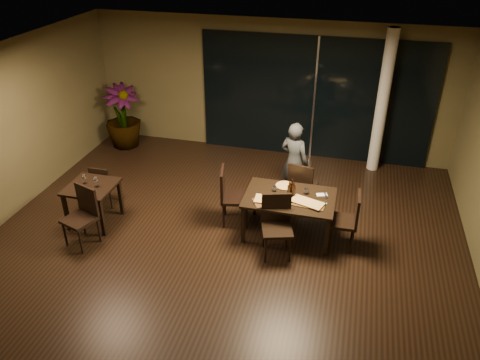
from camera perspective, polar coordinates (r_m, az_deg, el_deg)
name	(u,v)px	position (r m, az deg, el deg)	size (l,w,h in m)	color
ground	(219,252)	(7.79, -2.53, -8.78)	(8.00, 8.00, 0.00)	black
wall_back	(270,87)	(10.58, 3.71, 11.20)	(8.00, 0.10, 3.00)	brown
ceiling	(214,72)	(6.37, -3.14, 13.01)	(8.00, 8.00, 0.04)	silver
window_panel	(314,99)	(10.42, 9.06, 9.72)	(5.00, 0.06, 2.70)	black
column	(382,103)	(10.05, 16.95, 8.97)	(0.24, 0.24, 3.00)	silver
main_table	(289,200)	(7.87, 6.05, -2.50)	(1.50, 1.00, 0.75)	black
side_table	(92,192)	(8.56, -17.61, -1.39)	(0.80, 0.80, 0.75)	black
chair_main_far	(302,185)	(8.57, 7.52, -0.55)	(0.54, 0.54, 1.01)	black
chair_main_near	(277,222)	(7.50, 4.49, -5.12)	(0.59, 0.59, 1.02)	black
chair_main_left	(230,193)	(8.18, -1.23, -1.63)	(0.59, 0.59, 1.06)	black
chair_main_right	(348,218)	(7.80, 13.08, -4.50)	(0.48, 0.48, 1.00)	black
chair_side_far	(103,184)	(9.07, -16.32, -0.45)	(0.39, 0.39, 0.84)	black
chair_side_near	(83,213)	(8.13, -18.60, -3.80)	(0.60, 0.60, 1.02)	black
diner	(294,162)	(8.87, 6.60, 2.24)	(0.53, 0.35, 1.57)	#2F3234
potted_plant	(123,117)	(11.31, -14.10, 7.50)	(0.81, 0.81, 1.48)	#214A18
pizza_board_left	(272,201)	(7.67, 3.91, -2.57)	(0.61, 0.30, 0.01)	#422915
pizza_board_right	(307,203)	(7.67, 8.19, -2.84)	(0.58, 0.29, 0.01)	#412C15
oblong_pizza_left	(272,200)	(7.66, 3.92, -2.46)	(0.55, 0.25, 0.02)	maroon
oblong_pizza_right	(307,203)	(7.66, 8.20, -2.74)	(0.51, 0.23, 0.02)	maroon
round_pizza	(285,186)	(8.11, 5.48, -0.70)	(0.30, 0.30, 0.01)	#AD3A13
bottle_a	(289,189)	(7.77, 6.01, -1.10)	(0.06, 0.06, 0.27)	black
bottle_b	(294,190)	(7.75, 6.56, -1.18)	(0.06, 0.06, 0.28)	black
bottle_c	(292,187)	(7.82, 6.32, -0.79)	(0.06, 0.06, 0.30)	black
tumbler_left	(274,189)	(7.94, 4.22, -1.08)	(0.07, 0.07, 0.09)	white
tumbler_right	(306,191)	(7.92, 8.08, -1.36)	(0.08, 0.08, 0.10)	white
napkin_near	(321,203)	(7.71, 9.81, -2.81)	(0.18, 0.10, 0.01)	white
napkin_far	(322,195)	(7.94, 9.94, -1.79)	(0.18, 0.10, 0.01)	white
wine_glass_a	(84,179)	(8.56, -18.44, 0.08)	(0.07, 0.07, 0.16)	white
wine_glass_b	(96,182)	(8.39, -17.13, -0.23)	(0.08, 0.08, 0.19)	white
side_napkin	(85,193)	(8.31, -18.42, -1.46)	(0.18, 0.11, 0.01)	silver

